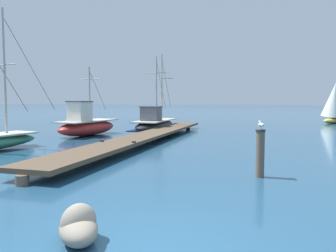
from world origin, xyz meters
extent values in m
cube|color=brown|center=(-5.74, 12.90, 0.37)|extent=(3.48, 20.82, 0.16)
cylinder|color=brown|center=(-4.90, 2.56, 0.15)|extent=(0.36, 0.36, 0.29)
cylinder|color=brown|center=(-5.32, 7.73, 0.15)|extent=(0.36, 0.36, 0.29)
cylinder|color=brown|center=(-5.74, 12.90, 0.15)|extent=(0.36, 0.36, 0.29)
cylinder|color=brown|center=(-6.16, 18.07, 0.15)|extent=(0.36, 0.36, 0.29)
cylinder|color=brown|center=(-6.59, 23.23, 0.15)|extent=(0.36, 0.36, 0.29)
cube|color=#333338|center=(-6.20, 8.70, 0.49)|extent=(0.14, 0.21, 0.08)
cube|color=#333338|center=(-4.61, 8.83, 0.49)|extent=(0.14, 0.21, 0.08)
ellipsoid|color=black|center=(-7.97, 19.13, 0.43)|extent=(2.80, 6.92, 0.87)
cube|color=#B2AD9E|center=(-7.97, 19.13, 0.83)|extent=(2.48, 6.23, 0.08)
cube|color=#19234C|center=(-7.97, 19.13, 0.24)|extent=(2.81, 6.79, 0.08)
cube|color=#565B66|center=(-7.87, 18.13, 1.38)|extent=(1.41, 1.52, 1.01)
cube|color=#3D3D42|center=(-7.87, 18.13, 1.91)|extent=(1.52, 1.64, 0.06)
cylinder|color=#B2ADA3|center=(-8.00, 19.47, 3.36)|extent=(0.11, 0.11, 4.98)
cylinder|color=#B2ADA3|center=(-8.00, 19.47, 4.53)|extent=(1.93, 0.25, 0.06)
cylinder|color=#333338|center=(-8.14, 20.81, 3.61)|extent=(0.28, 2.58, 3.68)
cylinder|color=#B2ADA3|center=(-8.15, 20.98, 3.53)|extent=(0.11, 0.11, 5.32)
cylinder|color=#B2ADA3|center=(-8.15, 20.98, 4.20)|extent=(1.93, 0.25, 0.06)
cylinder|color=#333338|center=(-8.29, 22.41, 3.79)|extent=(0.30, 2.75, 3.93)
cylinder|color=#333338|center=(-11.17, 7.78, 3.81)|extent=(0.28, 2.88, 4.12)
cylinder|color=#B2ADA3|center=(-11.16, 7.90, 3.79)|extent=(0.11, 0.11, 6.07)
cylinder|color=#B2ADA3|center=(-11.16, 7.90, 4.10)|extent=(1.62, 0.20, 0.06)
cylinder|color=#333338|center=(-11.01, 9.53, 4.09)|extent=(0.30, 3.15, 4.49)
ellipsoid|color=#AD2823|center=(-11.01, 14.52, 0.51)|extent=(2.30, 5.54, 1.03)
cube|color=#B2AD9E|center=(-11.01, 14.52, 0.99)|extent=(2.03, 4.99, 0.08)
cube|color=silver|center=(-11.04, 13.70, 1.65)|extent=(1.19, 1.30, 1.25)
cube|color=#3D3D42|center=(-11.04, 13.70, 2.31)|extent=(1.29, 1.41, 0.06)
cylinder|color=#B2ADA3|center=(-11.00, 14.80, 2.84)|extent=(0.11, 0.11, 3.63)
cylinder|color=#B2ADA3|center=(-11.00, 14.80, 3.83)|extent=(1.86, 0.14, 0.06)
cylinder|color=#333338|center=(-10.95, 15.78, 3.02)|extent=(0.10, 1.89, 2.69)
cylinder|color=brown|center=(1.17, 5.93, 0.73)|extent=(0.26, 0.26, 1.47)
cylinder|color=#28282D|center=(1.17, 5.93, 1.44)|extent=(0.30, 0.30, 0.06)
cylinder|color=gold|center=(1.14, 5.92, 1.50)|extent=(0.01, 0.01, 0.07)
cylinder|color=gold|center=(1.19, 5.94, 1.50)|extent=(0.01, 0.01, 0.07)
ellipsoid|color=white|center=(1.17, 5.93, 1.61)|extent=(0.21, 0.30, 0.13)
ellipsoid|color=silver|center=(1.12, 5.90, 1.62)|extent=(0.11, 0.24, 0.09)
ellipsoid|color=#383838|center=(1.16, 5.79, 1.61)|extent=(0.05, 0.07, 0.04)
ellipsoid|color=silver|center=(1.22, 5.93, 1.62)|extent=(0.11, 0.24, 0.09)
ellipsoid|color=#383838|center=(1.26, 5.83, 1.61)|extent=(0.05, 0.07, 0.04)
cone|color=white|center=(1.21, 5.79, 1.61)|extent=(0.09, 0.10, 0.07)
sphere|color=white|center=(1.13, 6.04, 1.69)|extent=(0.08, 0.08, 0.08)
cone|color=gold|center=(1.11, 6.09, 1.69)|extent=(0.04, 0.05, 0.02)
ellipsoid|color=gray|center=(-1.17, 0.02, 0.22)|extent=(1.18, 1.23, 0.44)
ellipsoid|color=gray|center=(-1.21, 0.08, 0.32)|extent=(0.65, 0.74, 0.63)
ellipsoid|color=gold|center=(6.09, 34.16, 0.30)|extent=(2.96, 4.10, 0.60)
cylinder|color=#B2ADA3|center=(6.14, 34.24, 2.69)|extent=(0.08, 0.08, 4.18)
cone|color=silver|center=(5.97, 33.94, 2.48)|extent=(3.10, 2.96, 3.75)
camera|label=1|loc=(2.08, -4.36, 2.33)|focal=35.13mm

